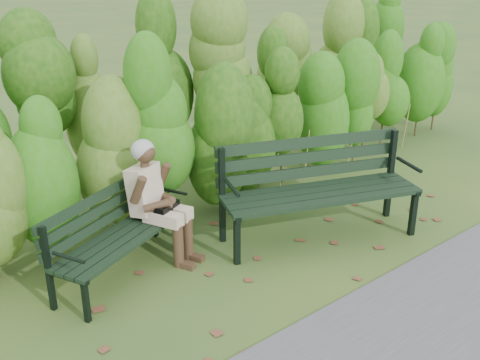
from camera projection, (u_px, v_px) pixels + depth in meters
ground at (262, 260)px, 5.55m from camera, size 80.00×80.00×0.00m
hedge_band at (156, 100)px, 6.41m from camera, size 11.04×1.67×2.42m
leaf_litter at (213, 271)px, 5.36m from camera, size 6.00×2.26×0.01m
bench_left at (116, 227)px, 5.19m from camera, size 1.65×1.10×0.79m
bench_right at (316, 181)px, 5.86m from camera, size 2.16×1.37×1.03m
seated_woman at (156, 194)px, 5.40m from camera, size 0.58×0.77×1.20m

